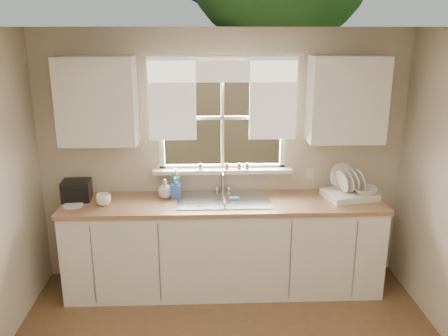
{
  "coord_description": "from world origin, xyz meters",
  "views": [
    {
      "loc": [
        -0.17,
        -2.53,
        2.5
      ],
      "look_at": [
        0.0,
        1.65,
        1.25
      ],
      "focal_mm": 38.0,
      "sensor_mm": 36.0,
      "label": 1
    }
  ],
  "objects_px": {
    "soap_bottle_a": "(176,182)",
    "cup": "(104,200)",
    "dish_rack": "(349,191)",
    "black_appliance": "(77,190)"
  },
  "relations": [
    {
      "from": "black_appliance",
      "to": "dish_rack",
      "type": "bearing_deg",
      "value": -4.85
    },
    {
      "from": "dish_rack",
      "to": "black_appliance",
      "type": "xyz_separation_m",
      "value": [
        -2.62,
        0.04,
        0.03
      ]
    },
    {
      "from": "soap_bottle_a",
      "to": "black_appliance",
      "type": "bearing_deg",
      "value": -169.42
    },
    {
      "from": "soap_bottle_a",
      "to": "black_appliance",
      "type": "relative_size",
      "value": 1.04
    },
    {
      "from": "dish_rack",
      "to": "soap_bottle_a",
      "type": "bearing_deg",
      "value": 175.43
    },
    {
      "from": "soap_bottle_a",
      "to": "cup",
      "type": "bearing_deg",
      "value": -154.26
    },
    {
      "from": "dish_rack",
      "to": "soap_bottle_a",
      "type": "distance_m",
      "value": 1.68
    },
    {
      "from": "soap_bottle_a",
      "to": "cup",
      "type": "xyz_separation_m",
      "value": [
        -0.66,
        -0.25,
        -0.08
      ]
    },
    {
      "from": "cup",
      "to": "soap_bottle_a",
      "type": "bearing_deg",
      "value": 10.46
    },
    {
      "from": "dish_rack",
      "to": "soap_bottle_a",
      "type": "height_order",
      "value": "dish_rack"
    }
  ]
}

